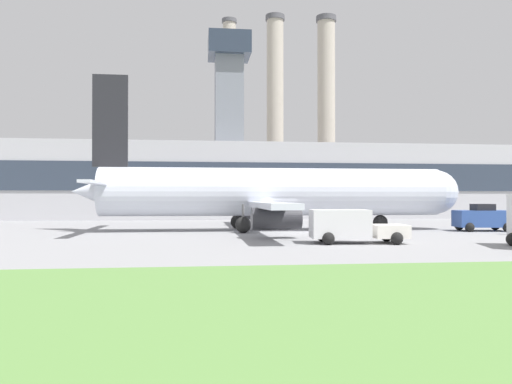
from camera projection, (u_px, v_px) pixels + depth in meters
ground_plane at (282, 232)px, 36.85m from camera, size 400.00×400.00×0.00m
terminal_building at (245, 180)px, 64.55m from camera, size 74.55×14.54×23.58m
smokestack_left at (229, 114)px, 97.39m from camera, size 2.91×2.91×37.53m
smokestack_right at (275, 112)px, 99.43m from camera, size 3.83×3.83×38.99m
smokestack_far at (326, 112)px, 101.50m from camera, size 4.10×4.10×39.55m
airplane at (269, 192)px, 38.96m from camera, size 30.40×26.40×11.86m
pushback_tug at (483, 219)px, 38.37m from camera, size 4.26×2.95×2.09m
fuel_truck at (351, 226)px, 28.14m from camera, size 5.53×2.98×1.90m
ground_crew_person at (511, 223)px, 34.71m from camera, size 0.50×0.50×1.61m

